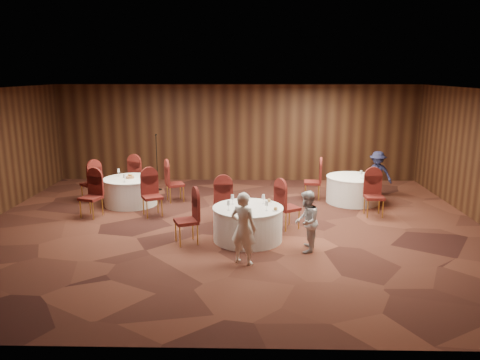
{
  "coord_description": "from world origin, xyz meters",
  "views": [
    {
      "loc": [
        0.44,
        -10.54,
        3.58
      ],
      "look_at": [
        0.2,
        0.2,
        1.1
      ],
      "focal_mm": 35.0,
      "sensor_mm": 36.0,
      "label": 1
    }
  ],
  "objects_px": {
    "table_left": "(131,191)",
    "table_right": "(353,189)",
    "mic_stand": "(157,173)",
    "man_c": "(377,174)",
    "table_main": "(248,223)",
    "woman_b": "(306,222)",
    "woman_a": "(243,228)"
  },
  "relations": [
    {
      "from": "table_left",
      "to": "woman_a",
      "type": "relative_size",
      "value": 1.05
    },
    {
      "from": "table_right",
      "to": "table_main",
      "type": "bearing_deg",
      "value": -133.42
    },
    {
      "from": "table_left",
      "to": "woman_b",
      "type": "xyz_separation_m",
      "value": [
        4.44,
        -3.4,
        0.26
      ]
    },
    {
      "from": "table_left",
      "to": "mic_stand",
      "type": "height_order",
      "value": "mic_stand"
    },
    {
      "from": "table_right",
      "to": "mic_stand",
      "type": "distance_m",
      "value": 5.92
    },
    {
      "from": "mic_stand",
      "to": "man_c",
      "type": "height_order",
      "value": "mic_stand"
    },
    {
      "from": "table_right",
      "to": "man_c",
      "type": "relative_size",
      "value": 1.11
    },
    {
      "from": "table_main",
      "to": "man_c",
      "type": "bearing_deg",
      "value": 45.18
    },
    {
      "from": "table_main",
      "to": "man_c",
      "type": "height_order",
      "value": "man_c"
    },
    {
      "from": "woman_a",
      "to": "man_c",
      "type": "xyz_separation_m",
      "value": [
        3.86,
        5.12,
        -0.04
      ]
    },
    {
      "from": "woman_b",
      "to": "table_right",
      "type": "bearing_deg",
      "value": 168.11
    },
    {
      "from": "table_left",
      "to": "mic_stand",
      "type": "bearing_deg",
      "value": 75.83
    },
    {
      "from": "table_left",
      "to": "woman_b",
      "type": "bearing_deg",
      "value": -37.4
    },
    {
      "from": "mic_stand",
      "to": "table_main",
      "type": "bearing_deg",
      "value": -57.3
    },
    {
      "from": "table_left",
      "to": "woman_b",
      "type": "relative_size",
      "value": 1.17
    },
    {
      "from": "table_main",
      "to": "table_right",
      "type": "bearing_deg",
      "value": 46.58
    },
    {
      "from": "table_main",
      "to": "table_left",
      "type": "relative_size",
      "value": 1.03
    },
    {
      "from": "mic_stand",
      "to": "man_c",
      "type": "xyz_separation_m",
      "value": [
        6.62,
        -0.61,
        0.15
      ]
    },
    {
      "from": "mic_stand",
      "to": "woman_b",
      "type": "distance_m",
      "value": 6.47
    },
    {
      "from": "table_left",
      "to": "table_right",
      "type": "distance_m",
      "value": 6.2
    },
    {
      "from": "woman_b",
      "to": "table_main",
      "type": "bearing_deg",
      "value": -105.42
    },
    {
      "from": "table_main",
      "to": "woman_a",
      "type": "bearing_deg",
      "value": -93.4
    },
    {
      "from": "man_c",
      "to": "mic_stand",
      "type": "bearing_deg",
      "value": -156.4
    },
    {
      "from": "table_right",
      "to": "man_c",
      "type": "bearing_deg",
      "value": 39.76
    },
    {
      "from": "man_c",
      "to": "woman_a",
      "type": "bearing_deg",
      "value": -98.16
    },
    {
      "from": "table_left",
      "to": "woman_a",
      "type": "height_order",
      "value": "woman_a"
    },
    {
      "from": "table_left",
      "to": "table_right",
      "type": "height_order",
      "value": "same"
    },
    {
      "from": "mic_stand",
      "to": "woman_a",
      "type": "distance_m",
      "value": 6.36
    },
    {
      "from": "table_left",
      "to": "man_c",
      "type": "relative_size",
      "value": 1.11
    },
    {
      "from": "mic_stand",
      "to": "woman_a",
      "type": "xyz_separation_m",
      "value": [
        2.76,
        -5.73,
        0.19
      ]
    },
    {
      "from": "table_main",
      "to": "mic_stand",
      "type": "relative_size",
      "value": 0.88
    },
    {
      "from": "table_main",
      "to": "table_right",
      "type": "height_order",
      "value": "same"
    }
  ]
}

